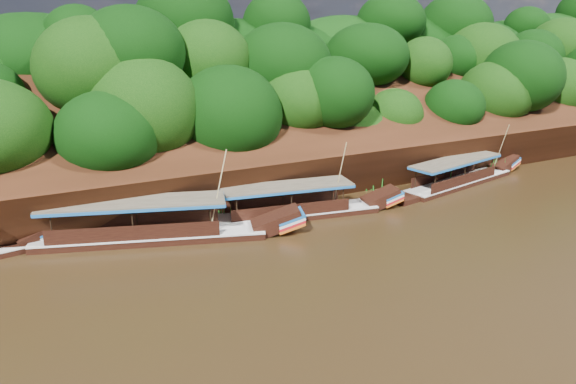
{
  "coord_description": "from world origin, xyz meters",
  "views": [
    {
      "loc": [
        -19.19,
        -25.61,
        13.72
      ],
      "look_at": [
        -2.43,
        7.0,
        1.98
      ],
      "focal_mm": 35.0,
      "sensor_mm": 36.0,
      "label": 1
    }
  ],
  "objects": [
    {
      "name": "reeds",
      "position": [
        -2.57,
        9.53,
        0.87
      ],
      "size": [
        48.26,
        2.43,
        2.25
      ],
      "color": "#1B6018",
      "rests_on": "ground"
    },
    {
      "name": "boat_1",
      "position": [
        -0.95,
        7.02,
        0.54
      ],
      "size": [
        13.95,
        4.18,
        5.8
      ],
      "rotation": [
        0.0,
        0.0,
        -0.16
      ],
      "color": "black",
      "rests_on": "ground"
    },
    {
      "name": "ground",
      "position": [
        0.0,
        0.0,
        0.0
      ],
      "size": [
        160.0,
        160.0,
        0.0
      ],
      "primitive_type": "plane",
      "color": "black",
      "rests_on": "ground"
    },
    {
      "name": "boat_2",
      "position": [
        -11.07,
        7.28,
        0.6
      ],
      "size": [
        16.81,
        7.25,
        6.15
      ],
      "rotation": [
        0.0,
        0.0,
        -0.31
      ],
      "color": "black",
      "rests_on": "ground"
    },
    {
      "name": "boat_0",
      "position": [
        14.7,
        7.82,
        0.52
      ],
      "size": [
        14.25,
        4.73,
        5.13
      ],
      "rotation": [
        0.0,
        0.0,
        0.21
      ],
      "color": "black",
      "rests_on": "ground"
    },
    {
      "name": "riverbank",
      "position": [
        -0.01,
        22.73,
        1.89
      ],
      "size": [
        120.0,
        30.06,
        19.4
      ],
      "color": "black",
      "rests_on": "ground"
    }
  ]
}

